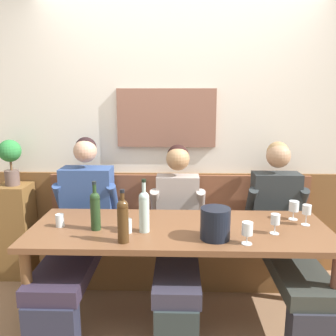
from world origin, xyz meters
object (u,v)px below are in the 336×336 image
(wine_bottle_clear_water, at_px, (144,210))
(water_tumbler_center, at_px, (60,220))
(wine_bottle_green_tall, at_px, (123,219))
(person_center_left_seat, at_px, (79,225))
(potted_plant, at_px, (10,157))
(person_center_right_seat, at_px, (177,231))
(dining_table, at_px, (179,239))
(ice_bucket, at_px, (215,223))
(wine_glass_near_bucket, at_px, (307,210))
(wine_glass_mid_left, at_px, (294,207))
(water_tumbler_right, at_px, (128,226))
(wine_bottle_amber_mid, at_px, (95,209))
(wine_glass_center_rear, at_px, (275,220))
(wine_glass_mid_right, at_px, (247,229))
(wall_bench, at_px, (179,250))
(person_left_seat, at_px, (285,230))

(wine_bottle_clear_water, height_order, water_tumbler_center, wine_bottle_clear_water)
(wine_bottle_green_tall, bearing_deg, person_center_left_seat, 127.86)
(potted_plant, bearing_deg, water_tumbler_center, -46.57)
(person_center_right_seat, distance_m, water_tumbler_center, 0.90)
(dining_table, relative_size, ice_bucket, 10.18)
(wine_glass_near_bucket, relative_size, water_tumbler_center, 1.66)
(wine_bottle_green_tall, bearing_deg, person_center_right_seat, 58.51)
(dining_table, relative_size, wine_glass_mid_left, 14.68)
(water_tumbler_right, xyz_separation_m, potted_plant, (-1.15, 0.78, 0.33))
(ice_bucket, relative_size, wine_bottle_amber_mid, 0.60)
(wine_bottle_green_tall, bearing_deg, wine_glass_center_rear, 9.65)
(wine_bottle_clear_water, xyz_separation_m, wine_glass_center_rear, (0.88, -0.01, -0.06))
(wine_glass_near_bucket, distance_m, water_tumbler_right, 1.27)
(ice_bucket, xyz_separation_m, wine_glass_mid_left, (0.62, 0.38, -0.01))
(ice_bucket, height_order, wine_glass_near_bucket, ice_bucket)
(wine_glass_mid_left, height_order, wine_glass_near_bucket, wine_glass_near_bucket)
(wine_glass_mid_right, relative_size, water_tumbler_right, 1.49)
(wine_bottle_clear_water, height_order, wine_glass_center_rear, wine_bottle_clear_water)
(person_center_right_seat, height_order, potted_plant, potted_plant)
(wall_bench, relative_size, wine_bottle_amber_mid, 6.99)
(person_center_right_seat, height_order, wine_glass_center_rear, person_center_right_seat)
(dining_table, xyz_separation_m, person_center_left_seat, (-0.81, 0.32, -0.03))
(wine_bottle_amber_mid, bearing_deg, person_center_left_seat, 121.57)
(wine_glass_center_rear, height_order, potted_plant, potted_plant)
(potted_plant, bearing_deg, wine_bottle_green_tall, -39.52)
(person_center_right_seat, distance_m, ice_bucket, 0.59)
(dining_table, height_order, water_tumbler_right, water_tumbler_right)
(dining_table, bearing_deg, potted_plant, 155.69)
(wall_bench, height_order, wine_bottle_clear_water, wine_bottle_clear_water)
(water_tumbler_right, bearing_deg, person_left_seat, 19.07)
(water_tumbler_right, bearing_deg, wine_glass_mid_left, 13.73)
(wine_glass_center_rear, bearing_deg, wine_glass_mid_left, 53.08)
(person_left_seat, xyz_separation_m, wine_bottle_green_tall, (-1.19, -0.57, 0.28))
(wine_glass_near_bucket, bearing_deg, wine_glass_mid_right, -144.79)
(person_left_seat, distance_m, water_tumbler_center, 1.71)
(dining_table, distance_m, potted_plant, 1.71)
(person_center_right_seat, relative_size, wine_bottle_clear_water, 3.39)
(ice_bucket, relative_size, wine_bottle_green_tall, 0.60)
(wine_bottle_amber_mid, relative_size, potted_plant, 0.84)
(wine_glass_near_bucket, bearing_deg, person_center_right_seat, 166.78)
(wine_glass_center_rear, relative_size, water_tumbler_center, 1.52)
(person_left_seat, height_order, wine_bottle_clear_water, person_left_seat)
(person_center_right_seat, relative_size, wine_glass_mid_right, 8.77)
(wine_glass_center_rear, xyz_separation_m, wine_glass_near_bucket, (0.26, 0.17, 0.02))
(wall_bench, distance_m, person_left_seat, 0.96)
(person_center_right_seat, distance_m, wine_bottle_amber_mid, 0.72)
(ice_bucket, height_order, wine_glass_center_rear, ice_bucket)
(ice_bucket, distance_m, potted_plant, 1.95)
(person_center_left_seat, relative_size, wine_glass_near_bucket, 8.72)
(wine_bottle_clear_water, bearing_deg, potted_plant, 148.73)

